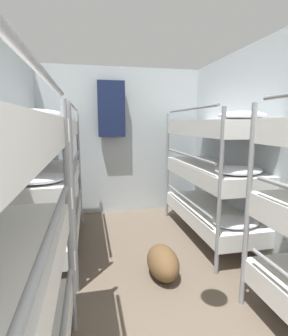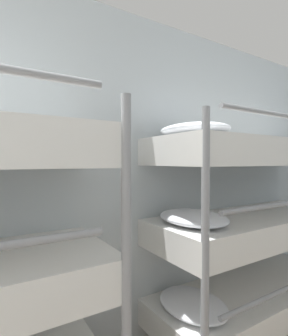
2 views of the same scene
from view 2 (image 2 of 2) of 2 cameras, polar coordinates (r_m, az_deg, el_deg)
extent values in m
cube|color=silver|center=(1.82, -9.76, -4.55)|extent=(0.06, 5.16, 2.49)
cylinder|color=gray|center=(1.26, -3.89, -25.64)|extent=(0.04, 0.04, 1.72)
cylinder|color=gray|center=(1.52, 13.14, -20.79)|extent=(0.04, 0.04, 1.72)
cube|color=white|center=(2.56, 22.89, -24.47)|extent=(0.66, 1.83, 0.19)
ellipsoid|color=white|center=(2.04, 10.58, -27.02)|extent=(0.53, 0.40, 0.09)
cube|color=white|center=(2.37, 23.02, -11.46)|extent=(0.66, 1.83, 0.19)
ellipsoid|color=white|center=(1.84, 10.66, -10.55)|extent=(0.53, 0.40, 0.09)
cube|color=white|center=(2.31, 23.15, 3.00)|extent=(0.66, 1.83, 0.19)
ellipsoid|color=white|center=(1.81, 10.74, 8.10)|extent=(0.53, 0.40, 0.09)
camera|label=1|loc=(1.57, -89.78, 4.70)|focal=28.00mm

